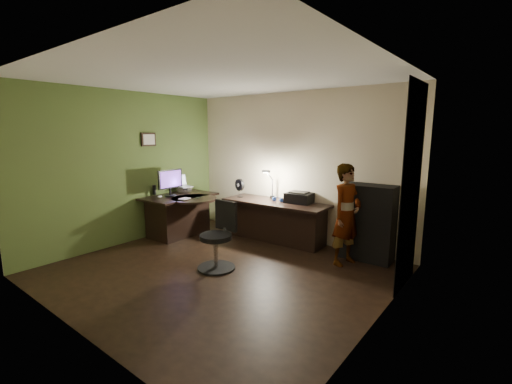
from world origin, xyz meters
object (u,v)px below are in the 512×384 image
Objects in this scene: desk_right at (275,221)px; monitor at (170,186)px; desk_left at (180,215)px; cabinet at (368,222)px; office_chair at (216,236)px; person at (346,215)px.

monitor is at bearing -151.41° from desk_right.
desk_right is (1.67, 0.83, -0.02)m from desk_left.
desk_left is 1.87m from desk_right.
desk_right is at bearing -177.24° from cabinet.
desk_left is 1.91m from office_chair.
monitor is 0.36× the size of person.
person is at bearing 45.12° from office_chair.
monitor is (-3.35, -1.17, 0.39)m from cabinet.
cabinet is at bearing -12.07° from person.
person reaches higher than desk_left.
desk_left is 1.14× the size of cabinet.
person is at bearing 8.57° from desk_left.
person is at bearing -118.36° from cabinet.
desk_right is at bearing 93.07° from office_chair.
desk_right is 1.66× the size of cabinet.
cabinet is at bearing 14.31° from desk_left.
office_chair is (0.07, -1.61, 0.12)m from desk_right.
desk_left is 3.21m from person.
cabinet is at bearing 48.63° from office_chair.
desk_right is at bearing 27.82° from monitor.
person reaches higher than cabinet.
cabinet is 0.78× the size of person.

